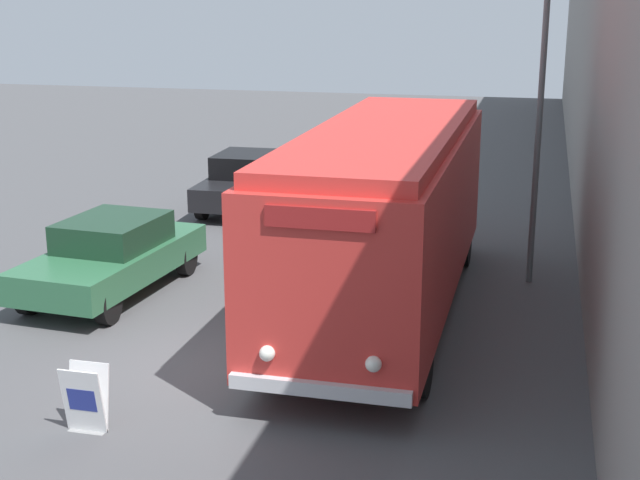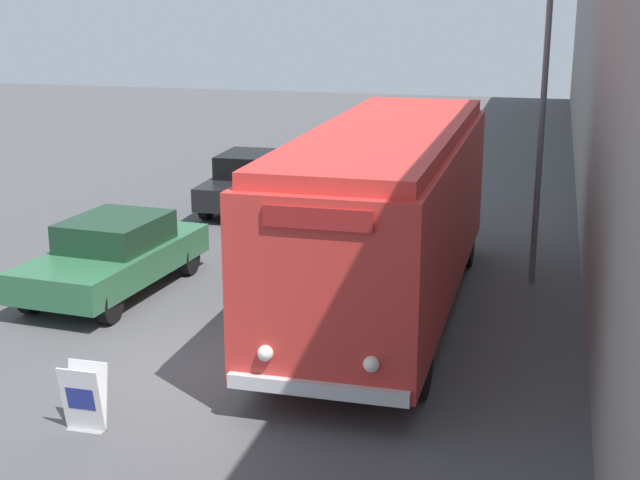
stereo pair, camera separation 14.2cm
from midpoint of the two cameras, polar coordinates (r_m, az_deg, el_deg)
The scene contains 7 objects.
ground_plane at distance 14.10m, azimuth -6.60°, elevation -8.38°, with size 80.00×80.00×0.00m, color #4C4C4F.
building_wall_right at distance 22.04m, azimuth 17.65°, elevation 11.14°, with size 0.30×60.00×8.57m.
vintage_bus at distance 15.99m, azimuth 4.50°, elevation 1.87°, with size 2.63×9.64×3.44m.
sign_board at distance 12.48m, azimuth -14.53°, elevation -9.80°, with size 0.58×0.35×0.94m.
streetlamp at distance 17.89m, azimuth 14.44°, elevation 10.18°, with size 0.36×0.36×6.44m.
parked_car_near at distance 17.83m, azimuth -12.80°, elevation -0.89°, with size 2.26×4.59×1.49m.
parked_car_mid at distance 24.34m, azimuth -4.38°, elevation 3.79°, with size 1.88×4.19×1.52m.
Camera 2 is at (4.88, -11.96, 5.68)m, focal length 50.00 mm.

